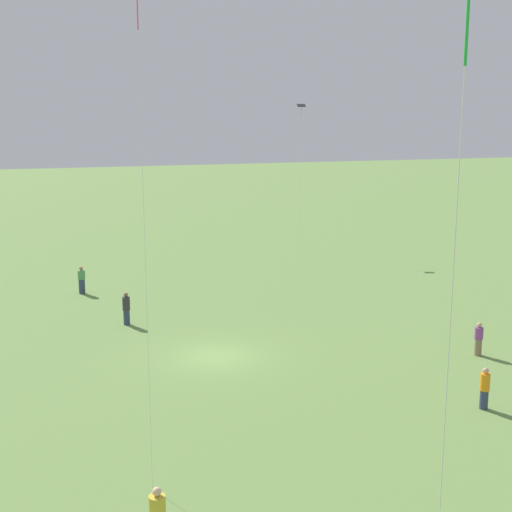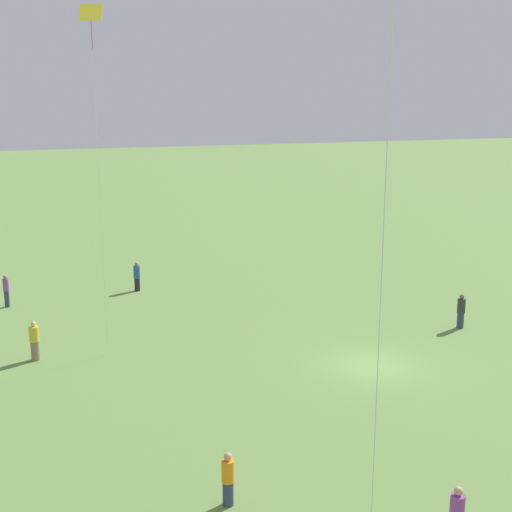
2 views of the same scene
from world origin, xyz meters
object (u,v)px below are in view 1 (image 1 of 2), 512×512
Objects in this scene: person_0 at (126,309)px; person_2 at (485,388)px; person_7 at (82,280)px; person_1 at (479,339)px; kite_4 at (301,115)px; kite_6 at (137,1)px.

person_0 reaches higher than person_2.
person_1 is at bearing 94.65° from person_7.
kite_6 is at bearing -57.48° from kite_4.
person_0 is 19.27m from person_2.
person_0 is 18.10m from person_1.
person_7 is at bearing -132.20° from person_2.
person_0 is 1.06× the size of person_2.
kite_4 is (-27.93, 2.17, 10.19)m from person_1.
person_1 is 0.11× the size of kite_6.
person_2 is 0.11× the size of kite_6.
kite_6 is at bearing 51.34° from person_7.
person_1 is 0.92× the size of person_7.
person_7 is at bearing -41.32° from person_1.
kite_4 is 40.03m from kite_6.
person_1 is (10.18, 14.97, -0.09)m from person_0.
person_2 is at bearing -38.92° from kite_4.
kite_4 reaches higher than person_2.
kite_4 is at bearing -88.89° from person_1.
kite_4 reaches higher than person_7.
kite_6 is (7.22, -16.74, 13.34)m from person_1.
kite_6 reaches higher than person_1.
person_0 is at bearing 64.07° from person_7.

